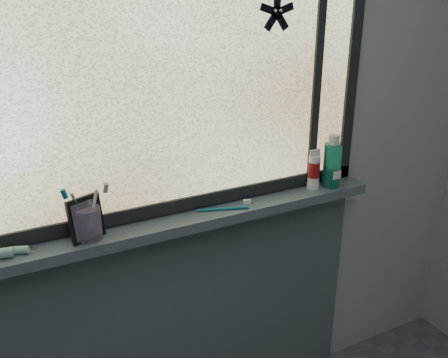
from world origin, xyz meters
TOP-DOWN VIEW (x-y plane):
  - wall_back at (0.00, 1.30)m, footprint 3.00×0.01m
  - windowsill at (0.00, 1.23)m, footprint 1.62×0.14m
  - sill_apron at (0.00, 1.29)m, footprint 1.62×0.02m
  - window_pane at (0.00, 1.28)m, footprint 1.50×0.01m
  - frame_bottom at (0.00, 1.28)m, footprint 1.60×0.03m
  - frame_right at (0.78, 1.28)m, footprint 0.05×0.03m
  - frame_mullion at (0.60, 1.28)m, footprint 0.03×0.03m
  - starfish_sticker at (0.40, 1.27)m, footprint 0.15×0.02m
  - vanity_mirror at (-0.35, 1.22)m, footprint 0.13×0.10m
  - toothpaste_tube at (-0.59, 1.22)m, footprint 0.19×0.08m
  - toothbrush_cup at (-0.35, 1.22)m, footprint 0.11×0.11m
  - toothbrush_lying at (0.16, 1.21)m, footprint 0.24×0.10m
  - mouthwash_bottle at (0.67, 1.22)m, footprint 0.09×0.09m
  - cream_tube at (0.59, 1.23)m, footprint 0.05×0.05m

SIDE VIEW (x-z plane):
  - sill_apron at x=0.00m, z-range 0.00..0.98m
  - windowsill at x=0.00m, z-range 0.98..1.02m
  - toothbrush_lying at x=0.16m, z-range 1.02..1.04m
  - toothpaste_tube at x=-0.59m, z-range 1.02..1.05m
  - frame_bottom at x=0.00m, z-range 1.02..1.07m
  - toothbrush_cup at x=-0.35m, z-range 1.02..1.13m
  - vanity_mirror at x=-0.35m, z-range 1.02..1.17m
  - cream_tube at x=0.59m, z-range 1.05..1.17m
  - mouthwash_bottle at x=0.67m, z-range 1.04..1.22m
  - wall_back at x=0.00m, z-range 0.00..2.50m
  - frame_right at x=0.78m, z-range 0.98..2.08m
  - window_pane at x=0.00m, z-range 1.03..2.03m
  - frame_mullion at x=0.60m, z-range 1.03..2.03m
  - starfish_sticker at x=0.40m, z-range 1.65..1.79m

